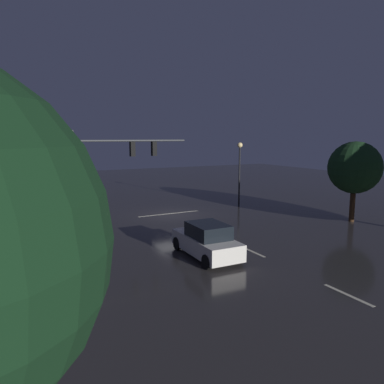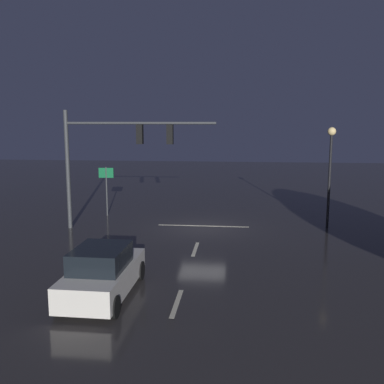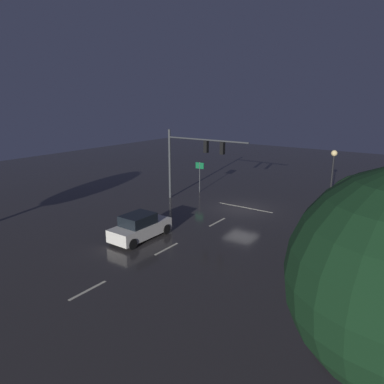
{
  "view_description": "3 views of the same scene",
  "coord_description": "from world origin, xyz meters",
  "px_view_note": "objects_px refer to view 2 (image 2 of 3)",
  "views": [
    {
      "loc": [
        11.17,
        24.77,
        5.86
      ],
      "look_at": [
        1.06,
        5.38,
        2.56
      ],
      "focal_mm": 34.15,
      "sensor_mm": 36.0,
      "label": 1
    },
    {
      "loc": [
        -1.88,
        23.06,
        5.69
      ],
      "look_at": [
        0.07,
        4.75,
        2.73
      ],
      "focal_mm": 41.1,
      "sensor_mm": 36.0,
      "label": 2
    },
    {
      "loc": [
        -13.03,
        25.71,
        8.99
      ],
      "look_at": [
        1.09,
        5.74,
        2.54
      ],
      "focal_mm": 33.45,
      "sensor_mm": 36.0,
      "label": 3
    }
  ],
  "objects_px": {
    "car_approaching": "(103,273)",
    "route_sign": "(106,181)",
    "street_lamp_left_kerb": "(330,159)",
    "traffic_signal_assembly": "(115,147)"
  },
  "relations": [
    {
      "from": "car_approaching",
      "to": "route_sign",
      "type": "bearing_deg",
      "value": -73.71
    },
    {
      "from": "car_approaching",
      "to": "street_lamp_left_kerb",
      "type": "bearing_deg",
      "value": -131.29
    },
    {
      "from": "car_approaching",
      "to": "route_sign",
      "type": "xyz_separation_m",
      "value": [
        3.6,
        -12.31,
        1.35
      ]
    },
    {
      "from": "traffic_signal_assembly",
      "to": "car_approaching",
      "type": "bearing_deg",
      "value": 102.81
    },
    {
      "from": "traffic_signal_assembly",
      "to": "street_lamp_left_kerb",
      "type": "bearing_deg",
      "value": -172.53
    },
    {
      "from": "route_sign",
      "to": "car_approaching",
      "type": "bearing_deg",
      "value": 106.29
    },
    {
      "from": "traffic_signal_assembly",
      "to": "street_lamp_left_kerb",
      "type": "height_order",
      "value": "traffic_signal_assembly"
    },
    {
      "from": "traffic_signal_assembly",
      "to": "route_sign",
      "type": "height_order",
      "value": "traffic_signal_assembly"
    },
    {
      "from": "car_approaching",
      "to": "route_sign",
      "type": "relative_size",
      "value": 1.47
    },
    {
      "from": "car_approaching",
      "to": "street_lamp_left_kerb",
      "type": "xyz_separation_m",
      "value": [
        -9.2,
        -10.47,
        2.95
      ]
    }
  ]
}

